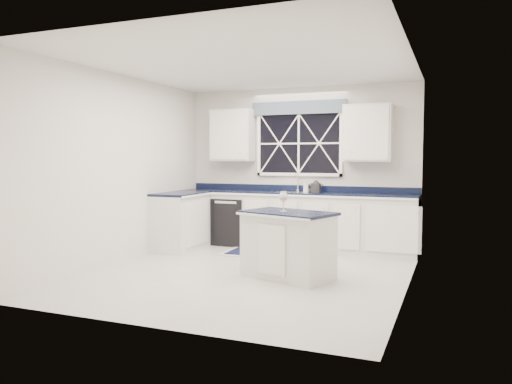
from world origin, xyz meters
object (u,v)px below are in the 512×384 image
at_px(dishwasher, 234,221).
at_px(wine_glass, 283,197).
at_px(soap_bottle, 306,186).
at_px(kettle, 316,186).
at_px(island, 288,244).
at_px(faucet, 298,182).

bearing_deg(dishwasher, wine_glass, -51.31).
xyz_separation_m(dishwasher, wine_glass, (1.59, -1.98, 0.60)).
bearing_deg(soap_bottle, wine_glass, -81.31).
bearing_deg(soap_bottle, kettle, -33.24).
bearing_deg(kettle, island, -65.86).
bearing_deg(island, kettle, 113.98).
bearing_deg(wine_glass, island, 0.67).
height_order(wine_glass, soap_bottle, soap_bottle).
bearing_deg(kettle, soap_bottle, 165.45).
bearing_deg(dishwasher, soap_bottle, 9.71).
xyz_separation_m(dishwasher, faucet, (1.10, 0.19, 0.69)).
distance_m(kettle, soap_bottle, 0.24).
height_order(faucet, kettle, faucet).
height_order(island, kettle, kettle).
relative_size(dishwasher, kettle, 2.85).
bearing_deg(dishwasher, island, -50.22).
relative_size(kettle, wine_glass, 1.13).
relative_size(faucet, wine_glass, 1.18).
bearing_deg(island, dishwasher, 148.30).
xyz_separation_m(wine_glass, soap_bottle, (-0.34, 2.19, 0.01)).
xyz_separation_m(faucet, kettle, (0.35, -0.11, -0.06)).
height_order(faucet, island, faucet).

